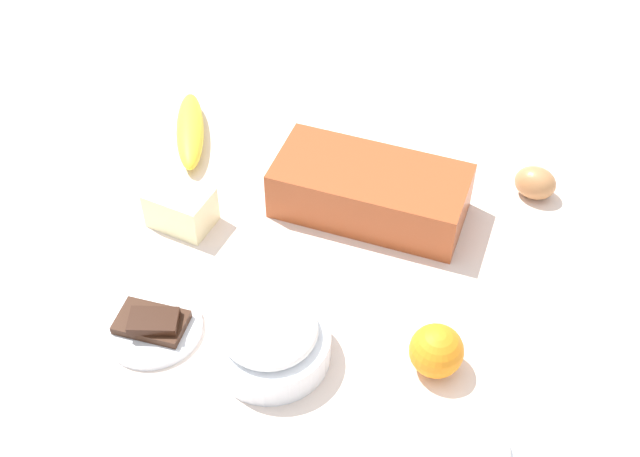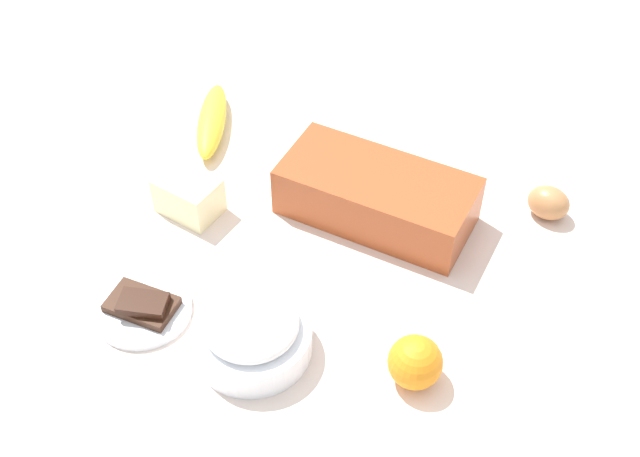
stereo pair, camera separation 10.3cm
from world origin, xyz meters
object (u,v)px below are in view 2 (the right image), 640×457
object	(u,v)px
loaf_pan	(377,195)
banana	(212,121)
sugar_bowl	(252,333)
butter_block	(189,195)
orange_fruit	(415,362)
egg_near_butter	(548,203)
chocolate_plate	(143,308)

from	to	relation	value
loaf_pan	banana	world-z (taller)	loaf_pan
sugar_bowl	loaf_pan	bearing A→B (deg)	88.64
butter_block	orange_fruit	bearing A→B (deg)	-10.54
orange_fruit	egg_near_butter	size ratio (longest dim) A/B	1.09
sugar_bowl	banana	xyz separation A→B (m)	(-0.32, 0.32, -0.01)
butter_block	egg_near_butter	world-z (taller)	butter_block
egg_near_butter	chocolate_plate	size ratio (longest dim) A/B	0.48
chocolate_plate	loaf_pan	bearing A→B (deg)	63.39
sugar_bowl	butter_block	world-z (taller)	sugar_bowl
loaf_pan	chocolate_plate	size ratio (longest dim) A/B	2.25
egg_near_butter	chocolate_plate	distance (m)	0.60
egg_near_butter	banana	bearing A→B (deg)	-167.76
banana	chocolate_plate	bearing A→B (deg)	-65.12
egg_near_butter	chocolate_plate	xyz separation A→B (m)	(-0.38, -0.47, -0.01)
orange_fruit	chocolate_plate	size ratio (longest dim) A/B	0.53
loaf_pan	banana	size ratio (longest dim) A/B	1.54
sugar_bowl	orange_fruit	xyz separation A→B (m)	(0.19, 0.07, -0.00)
loaf_pan	egg_near_butter	distance (m)	0.25
orange_fruit	egg_near_butter	xyz separation A→B (m)	(0.03, 0.36, -0.01)
banana	orange_fruit	bearing A→B (deg)	-25.52
butter_block	chocolate_plate	distance (m)	0.20
sugar_bowl	orange_fruit	size ratio (longest dim) A/B	2.23
loaf_pan	banana	bearing A→B (deg)	169.70
loaf_pan	butter_block	bearing A→B (deg)	-155.13
sugar_bowl	chocolate_plate	bearing A→B (deg)	-168.26
banana	egg_near_butter	xyz separation A→B (m)	(0.54, 0.12, 0.00)
loaf_pan	chocolate_plate	world-z (taller)	loaf_pan
loaf_pan	egg_near_butter	bearing A→B (deg)	27.41
butter_block	egg_near_butter	xyz separation A→B (m)	(0.45, 0.28, -0.01)
sugar_bowl	chocolate_plate	size ratio (longest dim) A/B	1.17
loaf_pan	butter_block	world-z (taller)	loaf_pan
loaf_pan	chocolate_plate	distance (m)	0.37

